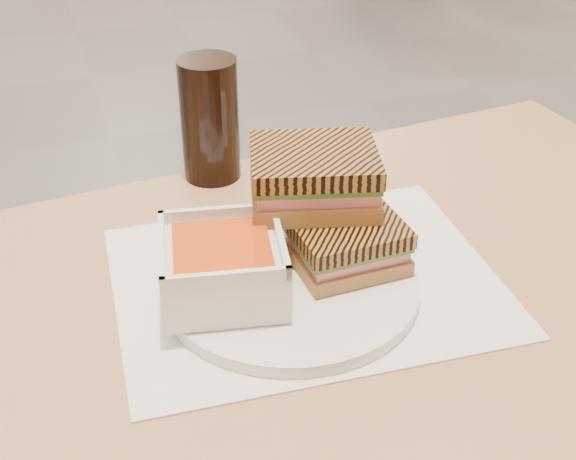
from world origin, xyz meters
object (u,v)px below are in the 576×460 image
object	(u,v)px
panini_lower	(347,243)
main_table	(272,421)
plate	(290,285)
cola_glass	(210,120)
soup_bowl	(223,268)

from	to	relation	value
panini_lower	main_table	bearing A→B (deg)	-146.93
plate	main_table	bearing A→B (deg)	-123.55
plate	panini_lower	world-z (taller)	panini_lower
panini_lower	cola_glass	distance (m)	0.28
main_table	soup_bowl	size ratio (longest dim) A/B	9.17
plate	panini_lower	size ratio (longest dim) A/B	2.31
plate	soup_bowl	size ratio (longest dim) A/B	1.91
plate	panini_lower	distance (m)	0.07
plate	soup_bowl	distance (m)	0.08
panini_lower	soup_bowl	bearing A→B (deg)	-177.23
soup_bowl	panini_lower	size ratio (longest dim) A/B	1.21
main_table	plate	xyz separation A→B (m)	(0.04, 0.06, 0.12)
plate	soup_bowl	bearing A→B (deg)	179.49
main_table	cola_glass	size ratio (longest dim) A/B	8.07
panini_lower	cola_glass	size ratio (longest dim) A/B	0.73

